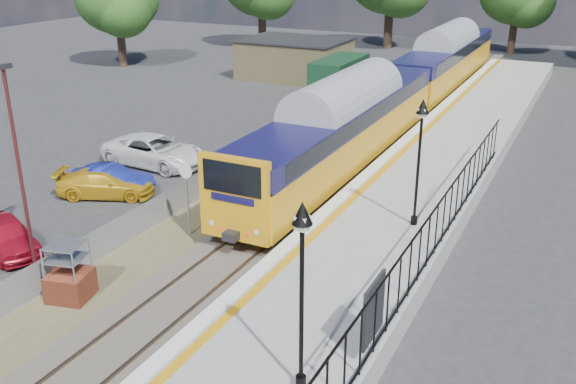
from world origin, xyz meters
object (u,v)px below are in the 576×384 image
Objects in this scene: train at (407,84)px; car_blue at (110,180)px; car_yellow at (106,183)px; car_white at (155,151)px; carpark_lamp at (18,159)px; speed_sign at (187,187)px; brick_plinth at (69,273)px; victorian_lamp_north at (421,133)px; victorian_lamp_south at (302,254)px; car_red at (7,235)px.

train reaches higher than car_blue.
train is 9.75× the size of car_yellow.
train is at bearing -30.39° from car_white.
speed_sign is at bearing 55.64° from carpark_lamp.
train is 13.91× the size of speed_sign.
brick_plinth reaches higher than car_yellow.
victorian_lamp_north is at bearing 44.38° from brick_plinth.
train is 16.14m from car_white.
car_yellow is (-2.45, 6.37, -3.38)m from carpark_lamp.
car_blue is (-5.69, 2.20, -1.39)m from speed_sign.
victorian_lamp_south is 10.00m from victorian_lamp_north.
victorian_lamp_north is (-0.20, 10.00, 0.00)m from victorian_lamp_south.
victorian_lamp_south reaches higher than train.
car_yellow is (-5.58, 1.80, -1.40)m from speed_sign.
car_blue is at bearing 123.30° from brick_plinth.
train is 21.15× the size of brick_plinth.
carpark_lamp is (-11.13, 2.54, -0.31)m from victorian_lamp_south.
train is 7.59× the size of car_white.
victorian_lamp_south is at bearing -144.38° from car_blue.
car_red is 5.73m from car_yellow.
victorian_lamp_south is 1.57× the size of speed_sign.
car_red is at bearing -171.27° from car_white.
speed_sign is at bearing -28.70° from car_red.
car_white is at bearing -122.86° from train.
car_white is at bearing 166.96° from victorian_lamp_north.
victorian_lamp_north reaches higher than car_white.
speed_sign is (-8.00, 7.12, -2.29)m from victorian_lamp_south.
car_blue is at bearing -169.88° from car_white.
car_red is (-5.11, -3.92, -1.38)m from speed_sign.
speed_sign is at bearing -132.13° from car_white.
train is 24.90m from carpark_lamp.
speed_sign reaches higher than car_white.
speed_sign is 5.89m from carpark_lamp.
car_blue is at bearing 162.33° from speed_sign.
car_red is at bearing 161.05° from car_yellow.
car_red is at bearing 166.29° from victorian_lamp_south.
victorian_lamp_north is 0.11× the size of train.
brick_plinth is at bearing -84.90° from car_red.
speed_sign is at bearing -97.26° from train.
train is 10.86× the size of car_blue.
car_red is 0.99× the size of car_blue.
car_red is at bearing 165.22° from car_blue.
victorian_lamp_south reaches higher than car_white.
car_red is at bearing -139.09° from speed_sign.
victorian_lamp_south is at bearing -130.51° from car_white.
car_white reaches higher than car_yellow.
brick_plinth is 9.12m from car_blue.
speed_sign is 6.25m from car_blue.
car_yellow is (0.11, -0.40, -0.01)m from car_blue.
brick_plinth is (-8.48, -8.30, -3.37)m from victorian_lamp_north.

